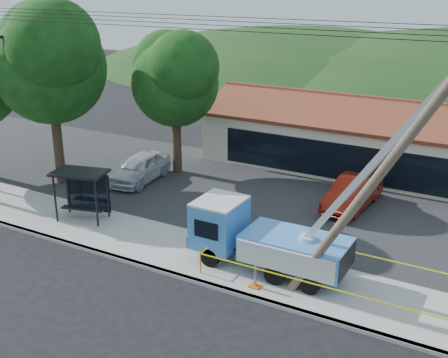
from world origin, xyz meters
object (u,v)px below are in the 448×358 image
utility_truck (267,235)px  car_red (351,209)px  car_silver (141,182)px  leaning_pole (386,167)px  bus_shelter (82,183)px

utility_truck → car_red: size_ratio=2.22×
car_silver → car_red: (12.34, 2.21, 0.00)m
utility_truck → car_silver: 12.89m
car_silver → car_red: size_ratio=0.99×
leaning_pole → bus_shelter: bearing=175.1°
utility_truck → leaning_pole: (4.76, -1.03, 4.08)m
car_red → utility_truck: bearing=-93.3°
bus_shelter → car_silver: bus_shelter is taller
utility_truck → car_red: utility_truck is taller
leaning_pole → car_silver: leaning_pole is taller
car_red → car_silver: bearing=-165.5°
bus_shelter → car_silver: bearing=84.6°
car_red → bus_shelter: bearing=-140.2°
car_silver → car_red: car_silver is taller
leaning_pole → car_red: (-3.63, 9.38, -5.74)m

